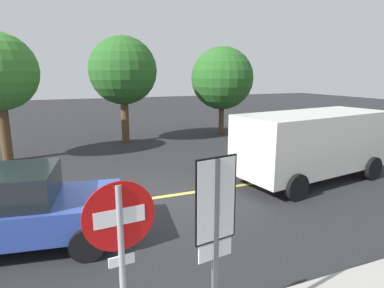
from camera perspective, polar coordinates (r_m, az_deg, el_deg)
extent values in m
plane|color=#262628|center=(9.08, -9.81, -9.86)|extent=(80.00, 80.00, 0.00)
cube|color=#E0D14C|center=(10.08, 7.21, -7.46)|extent=(28.00, 0.16, 0.01)
cylinder|color=gray|center=(3.87, -12.09, -23.34)|extent=(0.07, 0.07, 2.30)
cylinder|color=red|center=(3.47, -12.69, -12.39)|extent=(0.76, 0.08, 0.76)
cube|color=white|center=(3.47, -12.69, -12.39)|extent=(0.53, 0.07, 0.18)
cube|color=white|center=(3.70, -12.31, -19.45)|extent=(0.28, 0.05, 0.11)
cube|color=#4C4C51|center=(3.98, 4.08, -20.22)|extent=(0.06, 0.06, 2.50)
cube|color=white|center=(3.63, 4.26, -9.83)|extent=(0.50, 0.10, 0.95)
cube|color=black|center=(3.63, 4.26, -9.83)|extent=(0.54, 0.10, 0.99)
cube|color=white|center=(3.90, 4.11, -18.24)|extent=(0.45, 0.09, 0.20)
cube|color=silver|center=(11.01, 20.47, 0.47)|extent=(5.44, 2.74, 1.82)
cube|color=black|center=(9.43, 12.61, 1.57)|extent=(0.43, 1.84, 0.80)
cylinder|color=black|center=(9.30, 17.88, -7.23)|extent=(0.79, 0.37, 0.76)
cylinder|color=black|center=(10.66, 9.85, -4.34)|extent=(0.79, 0.37, 0.76)
cylinder|color=black|center=(12.10, 29.15, -3.75)|extent=(0.79, 0.37, 0.76)
cylinder|color=black|center=(13.16, 21.69, -1.85)|extent=(0.79, 0.37, 0.76)
cube|color=#2D479E|center=(7.46, -28.57, -10.99)|extent=(4.32, 2.45, 0.63)
cube|color=black|center=(7.31, -30.62, -6.44)|extent=(2.19, 1.91, 0.63)
cylinder|color=black|center=(8.19, -17.10, -10.32)|extent=(0.67, 0.31, 0.64)
cylinder|color=black|center=(6.51, -18.03, -16.51)|extent=(0.67, 0.31, 0.64)
cylinder|color=black|center=(16.50, 27.34, 0.14)|extent=(0.66, 0.27, 0.64)
cylinder|color=#513823|center=(18.71, 5.20, 5.16)|extent=(0.30, 0.30, 2.20)
sphere|color=#286023|center=(18.57, 5.33, 11.49)|extent=(3.49, 3.49, 3.49)
cylinder|color=#513823|center=(14.58, -30.21, 2.48)|extent=(0.39, 0.39, 2.67)
cylinder|color=#513823|center=(16.54, -11.76, 4.83)|extent=(0.38, 0.38, 2.66)
sphere|color=#286023|center=(16.41, -12.11, 12.58)|extent=(3.29, 3.29, 3.29)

